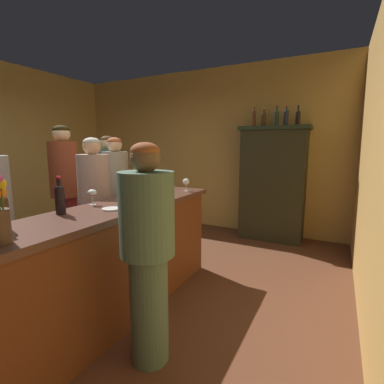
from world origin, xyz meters
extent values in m
plane|color=brown|center=(0.00, 0.00, 0.00)|extent=(7.36, 7.36, 0.00)
cube|color=tan|center=(0.00, 2.89, 1.44)|extent=(5.34, 0.12, 2.88)
cube|color=brown|center=(0.66, -0.17, 0.47)|extent=(0.52, 2.37, 0.94)
cube|color=brown|center=(0.66, -0.17, 0.97)|extent=(0.59, 2.47, 0.05)
cube|color=#292817|center=(1.44, 2.56, 0.91)|extent=(0.98, 0.42, 1.81)
cube|color=#22301E|center=(1.44, 2.56, 1.78)|extent=(1.06, 0.48, 0.06)
cylinder|color=#4D3014|center=(0.64, 0.15, 1.10)|extent=(0.07, 0.07, 0.21)
sphere|color=#4D3014|center=(0.64, 0.15, 1.20)|extent=(0.07, 0.07, 0.07)
cylinder|color=#4D3014|center=(0.64, 0.15, 1.24)|extent=(0.03, 0.03, 0.08)
cylinder|color=red|center=(0.64, 0.15, 1.29)|extent=(0.03, 0.03, 0.02)
cylinder|color=#4C2D16|center=(0.55, -1.05, 1.09)|extent=(0.08, 0.08, 0.18)
sphere|color=#4C2D16|center=(0.55, -1.05, 1.18)|extent=(0.08, 0.08, 0.08)
cylinder|color=#4C2D16|center=(0.55, -1.05, 1.22)|extent=(0.03, 0.03, 0.09)
cylinder|color=black|center=(0.50, -0.60, 1.09)|extent=(0.07, 0.07, 0.19)
sphere|color=black|center=(0.50, -0.60, 1.18)|extent=(0.07, 0.07, 0.07)
cylinder|color=black|center=(0.50, -0.60, 1.23)|extent=(0.03, 0.03, 0.09)
cylinder|color=#B61C2B|center=(0.50, -0.60, 1.28)|extent=(0.03, 0.03, 0.02)
cylinder|color=white|center=(0.74, 0.40, 1.00)|extent=(0.06, 0.06, 0.00)
cylinder|color=white|center=(0.74, 0.40, 1.04)|extent=(0.01, 0.01, 0.09)
ellipsoid|color=white|center=(0.74, 0.40, 1.12)|extent=(0.06, 0.06, 0.06)
ellipsoid|color=maroon|center=(0.74, 0.40, 1.10)|extent=(0.05, 0.05, 0.03)
cylinder|color=white|center=(0.82, 0.81, 1.00)|extent=(0.06, 0.06, 0.00)
cylinder|color=white|center=(0.82, 0.81, 1.03)|extent=(0.01, 0.01, 0.07)
ellipsoid|color=white|center=(0.82, 0.81, 1.11)|extent=(0.08, 0.08, 0.07)
cylinder|color=white|center=(0.46, -0.25, 1.00)|extent=(0.06, 0.06, 0.00)
cylinder|color=white|center=(0.46, -0.25, 1.04)|extent=(0.01, 0.01, 0.08)
ellipsoid|color=white|center=(0.46, -0.25, 1.11)|extent=(0.08, 0.08, 0.06)
ellipsoid|color=maroon|center=(0.46, -0.25, 1.09)|extent=(0.06, 0.06, 0.02)
cylinder|color=#38602D|center=(0.81, -1.18, 1.21)|extent=(0.01, 0.01, 0.21)
sphere|color=gold|center=(0.81, -1.18, 1.32)|extent=(0.06, 0.06, 0.06)
cylinder|color=#38602D|center=(0.79, -1.17, 1.19)|extent=(0.01, 0.01, 0.16)
sphere|color=orange|center=(0.79, -1.17, 1.27)|extent=(0.06, 0.06, 0.06)
cylinder|color=white|center=(0.73, -0.31, 1.00)|extent=(0.15, 0.15, 0.01)
cylinder|color=#4E2919|center=(1.11, 2.56, 1.93)|extent=(0.06, 0.06, 0.23)
sphere|color=#4E2919|center=(1.11, 2.56, 2.04)|extent=(0.06, 0.06, 0.06)
cylinder|color=#4E2919|center=(1.11, 2.56, 2.09)|extent=(0.02, 0.02, 0.09)
cylinder|color=gold|center=(1.11, 2.56, 2.14)|extent=(0.02, 0.02, 0.02)
cylinder|color=#432C1E|center=(1.26, 2.56, 1.90)|extent=(0.07, 0.07, 0.18)
sphere|color=#432C1E|center=(1.26, 2.56, 1.99)|extent=(0.07, 0.07, 0.07)
cylinder|color=#432C1E|center=(1.26, 2.56, 2.04)|extent=(0.03, 0.03, 0.09)
cylinder|color=gold|center=(1.26, 2.56, 2.09)|extent=(0.03, 0.03, 0.02)
cylinder|color=#203225|center=(1.46, 2.56, 1.91)|extent=(0.07, 0.07, 0.20)
sphere|color=#203225|center=(1.46, 2.56, 2.01)|extent=(0.07, 0.07, 0.07)
cylinder|color=#203225|center=(1.46, 2.56, 2.06)|extent=(0.03, 0.03, 0.10)
cylinder|color=#B02622|center=(1.46, 2.56, 2.12)|extent=(0.03, 0.03, 0.02)
cylinder|color=#242937|center=(1.60, 2.56, 1.91)|extent=(0.07, 0.07, 0.20)
sphere|color=#242937|center=(1.60, 2.56, 2.02)|extent=(0.07, 0.07, 0.07)
cylinder|color=#242937|center=(1.60, 2.56, 2.06)|extent=(0.03, 0.03, 0.09)
cylinder|color=#B02621|center=(1.60, 2.56, 2.11)|extent=(0.03, 0.03, 0.02)
cylinder|color=black|center=(1.77, 2.56, 1.91)|extent=(0.07, 0.07, 0.19)
sphere|color=black|center=(1.77, 2.56, 2.00)|extent=(0.07, 0.07, 0.07)
cylinder|color=black|center=(1.77, 2.56, 2.04)|extent=(0.03, 0.03, 0.09)
cylinder|color=black|center=(1.77, 2.56, 2.10)|extent=(0.03, 0.03, 0.02)
cylinder|color=gray|center=(-0.15, 0.71, 0.41)|extent=(0.23, 0.23, 0.81)
cylinder|color=gray|center=(-0.15, 0.71, 1.13)|extent=(0.32, 0.32, 0.63)
sphere|color=#E4B288|center=(-0.15, 0.71, 1.52)|extent=(0.19, 0.19, 0.19)
ellipsoid|color=#9D4E29|center=(-0.15, 0.71, 1.57)|extent=(0.18, 0.18, 0.10)
cylinder|color=maroon|center=(0.03, 0.18, 0.41)|extent=(0.24, 0.24, 0.82)
cylinder|color=#BA9E96|center=(0.03, 0.18, 1.12)|extent=(0.34, 0.34, 0.61)
sphere|color=#DEAA81|center=(0.03, 0.18, 1.51)|extent=(0.19, 0.19, 0.19)
ellipsoid|color=#B7B5A0|center=(0.03, 0.18, 1.55)|extent=(0.18, 0.18, 0.10)
cylinder|color=maroon|center=(-0.64, 1.10, 0.41)|extent=(0.25, 0.25, 0.83)
cylinder|color=#3E6251|center=(-0.64, 1.10, 1.15)|extent=(0.34, 0.34, 0.64)
sphere|color=#D3B186|center=(-0.64, 1.10, 1.56)|extent=(0.20, 0.20, 0.20)
ellipsoid|color=#53381C|center=(-0.64, 1.10, 1.60)|extent=(0.19, 0.19, 0.11)
cylinder|color=maroon|center=(-0.66, 0.36, 0.44)|extent=(0.25, 0.25, 0.88)
cylinder|color=brown|center=(-0.66, 0.36, 1.22)|extent=(0.35, 0.35, 0.68)
sphere|color=#D8B488|center=(-0.66, 0.36, 1.66)|extent=(0.21, 0.21, 0.21)
ellipsoid|color=black|center=(-0.66, 0.36, 1.70)|extent=(0.19, 0.19, 0.11)
cylinder|color=#49614F|center=(1.26, -0.54, 0.39)|extent=(0.26, 0.26, 0.79)
cylinder|color=#4D6B55|center=(1.26, -0.54, 1.07)|extent=(0.37, 0.37, 0.56)
sphere|color=brown|center=(1.26, -0.54, 1.44)|extent=(0.20, 0.20, 0.20)
ellipsoid|color=#974E29|center=(1.26, -0.54, 1.48)|extent=(0.19, 0.19, 0.11)
camera|label=1|loc=(2.36, -2.01, 1.51)|focal=26.38mm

